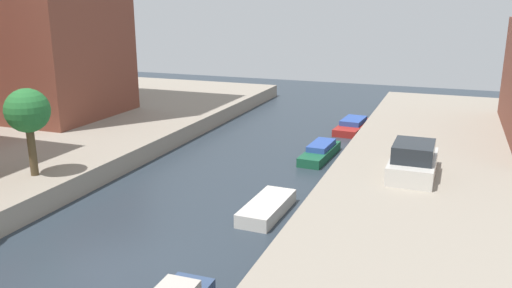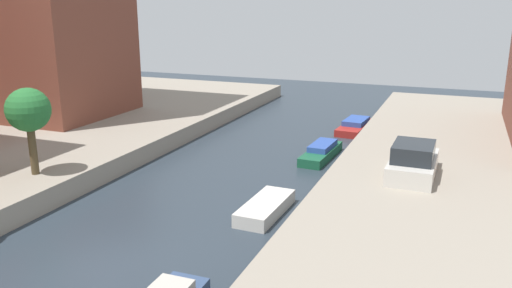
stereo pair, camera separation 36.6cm
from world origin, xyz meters
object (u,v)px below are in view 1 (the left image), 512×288
Objects in this scene: moored_boat_right_4 at (320,152)px; moored_boat_right_5 at (353,126)px; street_tree_3 at (28,112)px; parked_car at (413,161)px; moored_boat_right_3 at (267,208)px.

moored_boat_right_5 is (0.52, 6.89, -0.01)m from moored_boat_right_4.
street_tree_3 is at bearing -122.21° from moored_boat_right_5.
parked_car is at bearing -67.48° from moored_boat_right_5.
moored_boat_right_4 reaches higher than moored_boat_right_5.
moored_boat_right_3 is 15.41m from moored_boat_right_5.
parked_car reaches higher than moored_boat_right_5.
parked_car is 6.91m from moored_boat_right_4.
parked_car is 6.84m from moored_boat_right_3.
moored_boat_right_5 is (-4.67, 11.27, -1.30)m from parked_car.
street_tree_3 is 0.93× the size of parked_car.
street_tree_3 is at bearing -135.08° from moored_boat_right_4.
street_tree_3 is 1.07× the size of moored_boat_right_3.
moored_boat_right_4 is at bearing 139.86° from parked_car.
moored_boat_right_4 is at bearing 44.92° from street_tree_3.
parked_car is 12.27m from moored_boat_right_5.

